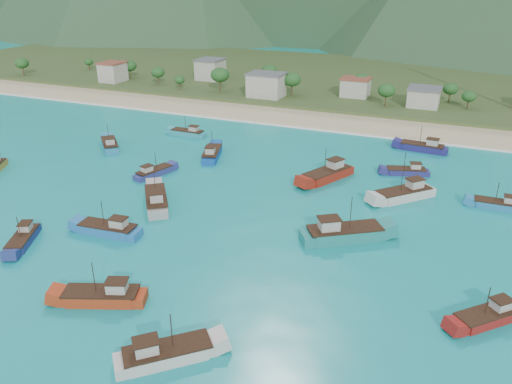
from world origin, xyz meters
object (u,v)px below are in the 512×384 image
at_px(boat_21, 154,173).
at_px(boat_29, 110,145).
at_px(boat_10, 212,154).
at_px(boat_15, 188,133).
at_px(boat_17, 156,201).
at_px(boat_26, 109,230).
at_px(boat_5, 328,175).
at_px(boat_8, 488,317).
at_px(boat_11, 499,206).
at_px(boat_13, 103,297).
at_px(boat_30, 423,148).
at_px(boat_7, 166,355).
at_px(boat_28, 23,240).
at_px(boat_6, 404,194).
at_px(boat_9, 407,172).
at_px(boat_4, 343,234).

distance_m(boat_21, boat_29, 22.50).
bearing_deg(boat_10, boat_29, 170.03).
height_order(boat_15, boat_17, boat_17).
xyz_separation_m(boat_17, boat_26, (-1.00, -12.21, -0.17)).
bearing_deg(boat_26, boat_5, -41.02).
bearing_deg(boat_15, boat_8, -125.86).
relative_size(boat_26, boat_29, 1.09).
relative_size(boat_11, boat_13, 0.82).
distance_m(boat_15, boat_30, 58.38).
bearing_deg(boat_29, boat_21, -72.65).
bearing_deg(boat_30, boat_7, 172.66).
relative_size(boat_15, boat_30, 0.85).
bearing_deg(boat_28, boat_17, -146.45).
distance_m(boat_5, boat_28, 57.24).
distance_m(boat_6, boat_11, 16.36).
height_order(boat_9, boat_15, boat_15).
xyz_separation_m(boat_9, boat_15, (-55.83, 6.24, 0.06)).
bearing_deg(boat_6, boat_30, -47.58).
bearing_deg(boat_9, boat_10, 82.04).
relative_size(boat_15, boat_28, 1.03).
relative_size(boat_17, boat_28, 1.29).
xyz_separation_m(boat_4, boat_13, (-24.33, -27.76, -0.27)).
bearing_deg(boat_10, boat_4, -53.65).
height_order(boat_10, boat_17, boat_17).
bearing_deg(boat_5, boat_21, 45.34).
distance_m(boat_6, boat_28, 66.00).
xyz_separation_m(boat_21, boat_29, (-19.64, 10.98, 0.18)).
height_order(boat_4, boat_15, boat_4).
bearing_deg(boat_21, boat_4, 1.85).
bearing_deg(boat_13, boat_26, 14.22).
relative_size(boat_8, boat_21, 0.92).
height_order(boat_13, boat_15, boat_13).
distance_m(boat_7, boat_30, 85.52).
distance_m(boat_8, boat_29, 90.82).
bearing_deg(boat_17, boat_7, -91.72).
height_order(boat_6, boat_11, boat_6).
height_order(boat_9, boat_10, boat_10).
bearing_deg(boat_29, boat_10, -35.53).
distance_m(boat_9, boat_21, 52.80).
bearing_deg(boat_10, boat_6, -26.47).
bearing_deg(boat_10, boat_17, -102.45).
distance_m(boat_4, boat_30, 50.30).
bearing_deg(boat_13, boat_21, 3.64).
height_order(boat_26, boat_30, boat_30).
relative_size(boat_7, boat_15, 1.06).
xyz_separation_m(boat_9, boat_13, (-30.05, -60.52, 0.19)).
distance_m(boat_5, boat_9, 17.17).
bearing_deg(boat_17, boat_26, -130.82).
height_order(boat_11, boat_13, boat_13).
bearing_deg(boat_15, boat_6, -108.17).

